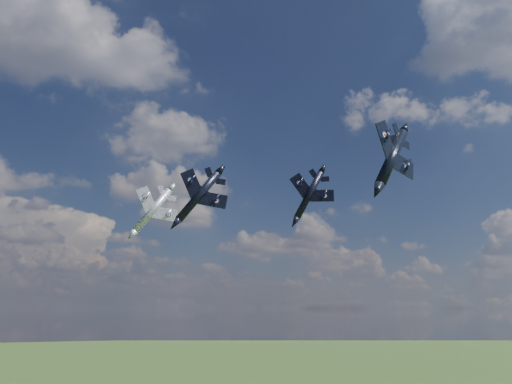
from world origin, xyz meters
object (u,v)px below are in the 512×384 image
object	(u,v)px
jet_left_silver	(153,210)
jet_lead_navy	(199,196)
jet_high_navy	(309,195)
jet_right_navy	(392,158)

from	to	relation	value
jet_left_silver	jet_lead_navy	bearing A→B (deg)	-58.70
jet_lead_navy	jet_high_navy	bearing A→B (deg)	28.62
jet_right_navy	jet_high_navy	xyz separation A→B (m)	(2.31, 34.52, 1.99)
jet_lead_navy	jet_left_silver	distance (m)	13.66
jet_right_navy	jet_lead_navy	bearing A→B (deg)	106.19
jet_lead_navy	jet_high_navy	xyz separation A→B (m)	(25.47, 6.45, 3.47)
jet_high_navy	jet_lead_navy	bearing A→B (deg)	-141.84
jet_left_silver	jet_high_navy	bearing A→B (deg)	-8.59
jet_high_navy	jet_left_silver	bearing A→B (deg)	-165.29
jet_right_navy	jet_high_navy	distance (m)	34.66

